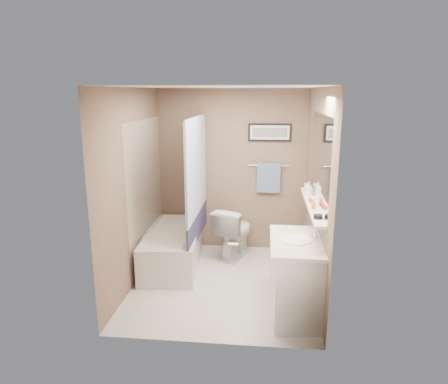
# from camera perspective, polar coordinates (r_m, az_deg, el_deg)

# --- Properties ---
(ground) EXTENTS (2.50, 2.50, 0.00)m
(ground) POSITION_cam_1_polar(r_m,az_deg,el_deg) (5.17, -0.18, -12.87)
(ground) COLOR beige
(ground) RESTS_ON ground
(ceiling) EXTENTS (2.20, 2.50, 0.04)m
(ceiling) POSITION_cam_1_polar(r_m,az_deg,el_deg) (4.61, -0.20, 14.53)
(ceiling) COLOR white
(ceiling) RESTS_ON wall_back
(wall_back) EXTENTS (2.20, 0.04, 2.40)m
(wall_back) POSITION_cam_1_polar(r_m,az_deg,el_deg) (5.95, 1.08, 2.99)
(wall_back) COLOR brown
(wall_back) RESTS_ON ground
(wall_front) EXTENTS (2.20, 0.04, 2.40)m
(wall_front) POSITION_cam_1_polar(r_m,az_deg,el_deg) (3.58, -2.29, -4.58)
(wall_front) COLOR brown
(wall_front) RESTS_ON ground
(wall_left) EXTENTS (0.04, 2.50, 2.40)m
(wall_left) POSITION_cam_1_polar(r_m,az_deg,el_deg) (4.98, -12.64, 0.45)
(wall_left) COLOR brown
(wall_left) RESTS_ON ground
(wall_right) EXTENTS (0.04, 2.50, 2.40)m
(wall_right) POSITION_cam_1_polar(r_m,az_deg,el_deg) (4.76, 12.85, -0.18)
(wall_right) COLOR brown
(wall_right) RESTS_ON ground
(tile_surround) EXTENTS (0.02, 1.55, 2.00)m
(tile_surround) POSITION_cam_1_polar(r_m,az_deg,el_deg) (5.49, -11.02, -0.35)
(tile_surround) COLOR tan
(tile_surround) RESTS_ON wall_left
(curtain_rod) EXTENTS (0.02, 1.55, 0.02)m
(curtain_rod) POSITION_cam_1_polar(r_m,az_deg,el_deg) (5.17, -4.08, 10.79)
(curtain_rod) COLOR silver
(curtain_rod) RESTS_ON wall_left
(curtain_upper) EXTENTS (0.03, 1.45, 1.28)m
(curtain_upper) POSITION_cam_1_polar(r_m,az_deg,el_deg) (5.25, -3.96, 3.69)
(curtain_upper) COLOR silver
(curtain_upper) RESTS_ON curtain_rod
(curtain_lower) EXTENTS (0.03, 1.45, 0.36)m
(curtain_lower) POSITION_cam_1_polar(r_m,az_deg,el_deg) (5.46, -3.81, -4.82)
(curtain_lower) COLOR #2B284B
(curtain_lower) RESTS_ON curtain_rod
(mirror) EXTENTS (0.02, 1.60, 1.00)m
(mirror) POSITION_cam_1_polar(r_m,az_deg,el_deg) (4.53, 13.48, 4.50)
(mirror) COLOR silver
(mirror) RESTS_ON wall_right
(shelf) EXTENTS (0.12, 1.60, 0.03)m
(shelf) POSITION_cam_1_polar(r_m,az_deg,el_deg) (4.64, 12.44, -1.82)
(shelf) COLOR silver
(shelf) RESTS_ON wall_right
(towel_bar) EXTENTS (0.60, 0.02, 0.02)m
(towel_bar) POSITION_cam_1_polar(r_m,az_deg,el_deg) (5.89, 6.42, 3.79)
(towel_bar) COLOR silver
(towel_bar) RESTS_ON wall_back
(towel) EXTENTS (0.34, 0.05, 0.44)m
(towel) POSITION_cam_1_polar(r_m,az_deg,el_deg) (5.91, 6.37, 2.04)
(towel) COLOR #82A1BD
(towel) RESTS_ON towel_bar
(art_frame) EXTENTS (0.62, 0.02, 0.26)m
(art_frame) POSITION_cam_1_polar(r_m,az_deg,el_deg) (5.84, 6.55, 8.46)
(art_frame) COLOR black
(art_frame) RESTS_ON wall_back
(art_mat) EXTENTS (0.56, 0.00, 0.20)m
(art_mat) POSITION_cam_1_polar(r_m,az_deg,el_deg) (5.83, 6.55, 8.44)
(art_mat) COLOR white
(art_mat) RESTS_ON art_frame
(art_image) EXTENTS (0.50, 0.00, 0.13)m
(art_image) POSITION_cam_1_polar(r_m,az_deg,el_deg) (5.83, 6.55, 8.44)
(art_image) COLOR #595959
(art_image) RESTS_ON art_mat
(door) EXTENTS (0.80, 0.02, 2.00)m
(door) POSITION_cam_1_polar(r_m,az_deg,el_deg) (3.60, 6.49, -7.92)
(door) COLOR silver
(door) RESTS_ON wall_front
(door_handle) EXTENTS (0.10, 0.02, 0.02)m
(door_handle) POSITION_cam_1_polar(r_m,az_deg,el_deg) (3.66, 1.27, -7.47)
(door_handle) COLOR silver
(door_handle) RESTS_ON door
(bathtub) EXTENTS (0.82, 1.55, 0.50)m
(bathtub) POSITION_cam_1_polar(r_m,az_deg,el_deg) (5.62, -7.34, -7.91)
(bathtub) COLOR silver
(bathtub) RESTS_ON ground
(tub_rim) EXTENTS (0.56, 1.36, 0.02)m
(tub_rim) POSITION_cam_1_polar(r_m,az_deg,el_deg) (5.53, -7.42, -5.51)
(tub_rim) COLOR white
(tub_rim) RESTS_ON bathtub
(toilet) EXTENTS (0.64, 0.83, 0.75)m
(toilet) POSITION_cam_1_polar(r_m,az_deg,el_deg) (5.83, 1.46, -5.67)
(toilet) COLOR silver
(toilet) RESTS_ON ground
(vanity) EXTENTS (0.55, 0.92, 0.80)m
(vanity) POSITION_cam_1_polar(r_m,az_deg,el_deg) (4.44, 10.17, -12.11)
(vanity) COLOR white
(vanity) RESTS_ON ground
(countertop) EXTENTS (0.54, 0.96, 0.04)m
(countertop) POSITION_cam_1_polar(r_m,az_deg,el_deg) (4.27, 10.28, -7.04)
(countertop) COLOR beige
(countertop) RESTS_ON vanity
(sink_basin) EXTENTS (0.34, 0.34, 0.01)m
(sink_basin) POSITION_cam_1_polar(r_m,az_deg,el_deg) (4.26, 10.16, -6.69)
(sink_basin) COLOR white
(sink_basin) RESTS_ON countertop
(faucet_spout) EXTENTS (0.02, 0.02, 0.10)m
(faucet_spout) POSITION_cam_1_polar(r_m,az_deg,el_deg) (4.27, 12.88, -6.20)
(faucet_spout) COLOR silver
(faucet_spout) RESTS_ON countertop
(faucet_knob) EXTENTS (0.05, 0.05, 0.05)m
(faucet_knob) POSITION_cam_1_polar(r_m,az_deg,el_deg) (4.37, 12.72, -5.99)
(faucet_knob) COLOR silver
(faucet_knob) RESTS_ON countertop
(candle_bowl_near) EXTENTS (0.09, 0.09, 0.04)m
(candle_bowl_near) POSITION_cam_1_polar(r_m,az_deg,el_deg) (4.11, 13.28, -3.43)
(candle_bowl_near) COLOR black
(candle_bowl_near) RESTS_ON shelf
(hair_brush_front) EXTENTS (0.07, 0.22, 0.04)m
(hair_brush_front) POSITION_cam_1_polar(r_m,az_deg,el_deg) (4.51, 12.64, -1.81)
(hair_brush_front) COLOR #C84A1C
(hair_brush_front) RESTS_ON shelf
(hair_brush_back) EXTENTS (0.06, 0.22, 0.04)m
(hair_brush_back) POSITION_cam_1_polar(r_m,az_deg,el_deg) (4.64, 12.44, -1.33)
(hair_brush_back) COLOR #C7401C
(hair_brush_back) RESTS_ON shelf
(pink_comb) EXTENTS (0.04, 0.16, 0.01)m
(pink_comb) POSITION_cam_1_polar(r_m,az_deg,el_deg) (4.84, 12.17, -0.90)
(pink_comb) COLOR pink
(pink_comb) RESTS_ON shelf
(glass_jar) EXTENTS (0.08, 0.08, 0.10)m
(glass_jar) POSITION_cam_1_polar(r_m,az_deg,el_deg) (5.17, 11.80, 0.61)
(glass_jar) COLOR silver
(glass_jar) RESTS_ON shelf
(soap_bottle) EXTENTS (0.07, 0.07, 0.16)m
(soap_bottle) POSITION_cam_1_polar(r_m,az_deg,el_deg) (5.01, 11.99, 0.52)
(soap_bottle) COLOR #999999
(soap_bottle) RESTS_ON shelf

